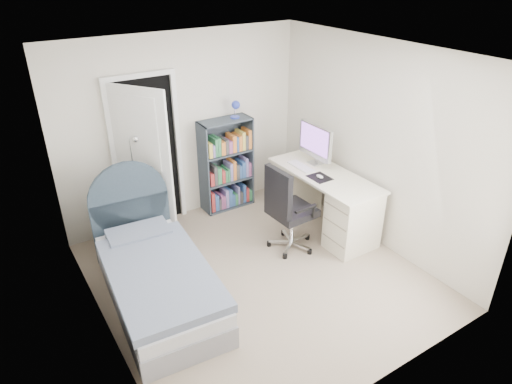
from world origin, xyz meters
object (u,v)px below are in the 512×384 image
bookcase (227,168)px  desk (323,198)px  bed (156,276)px  floor_lamp (139,199)px  nightstand (118,220)px  office_chair (287,206)px

bookcase → desk: bearing=-57.2°
bookcase → desk: bookcase is taller
bed → desk: desk is taller
bed → floor_lamp: floor_lamp is taller
bed → floor_lamp: bearing=76.4°
bed → desk: size_ratio=1.27×
bed → nightstand: (-0.01, 1.23, 0.07)m
nightstand → floor_lamp: size_ratio=0.38×
bookcase → office_chair: size_ratio=1.39×
bookcase → bed: bearing=-140.6°
floor_lamp → desk: (2.13, -1.02, -0.14)m
desk → nightstand: bearing=156.4°
bed → office_chair: size_ratio=1.85×
bookcase → office_chair: bookcase is taller
nightstand → floor_lamp: 0.38m
floor_lamp → desk: bearing=-25.6°
floor_lamp → bookcase: (1.37, 0.17, 0.03)m
nightstand → desk: desk is taller
nightstand → office_chair: bearing=-35.8°
nightstand → floor_lamp: bearing=-7.8°
bed → desk: (2.42, 0.16, 0.16)m
nightstand → office_chair: office_chair is taller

